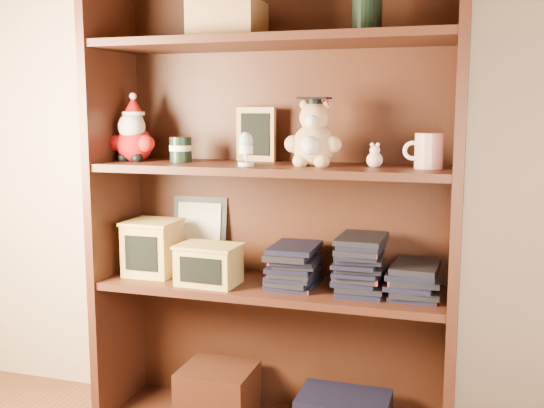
{
  "coord_description": "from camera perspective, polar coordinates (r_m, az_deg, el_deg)",
  "views": [
    {
      "loc": [
        0.51,
        -0.66,
        1.13
      ],
      "look_at": [
        -0.11,
        1.3,
        0.82
      ],
      "focal_mm": 42.0,
      "sensor_mm": 36.0,
      "label": 1
    }
  ],
  "objects": [
    {
      "name": "chalkboard_plaque",
      "position": [
        2.2,
        -1.43,
        6.19
      ],
      "size": [
        0.15,
        0.09,
        0.19
      ],
      "color": "#9E7547",
      "rests_on": "shelf_upper"
    },
    {
      "name": "book_stack_mid",
      "position": [
        2.05,
        7.81,
        -5.17
      ],
      "size": [
        0.14,
        0.2,
        0.19
      ],
      "color": "black",
      "rests_on": "shelf_lower"
    },
    {
      "name": "teacher_mug",
      "position": [
        1.98,
        13.81,
        4.64
      ],
      "size": [
        0.12,
        0.09,
        0.11
      ],
      "color": "silver",
      "rests_on": "shelf_upper"
    },
    {
      "name": "pink_figurine",
      "position": [
        1.99,
        9.19,
        4.12
      ],
      "size": [
        0.05,
        0.05,
        0.08
      ],
      "color": "beige",
      "rests_on": "shelf_upper"
    },
    {
      "name": "shelf_lower",
      "position": [
        2.14,
        0.0,
        -7.49
      ],
      "size": [
        1.14,
        0.33,
        0.02
      ],
      "color": "#3F1D12",
      "rests_on": "ground"
    },
    {
      "name": "egg_cup",
      "position": [
        2.01,
        -2.36,
        5.07
      ],
      "size": [
        0.05,
        0.05,
        0.11
      ],
      "color": "white",
      "rests_on": "shelf_upper"
    },
    {
      "name": "bookcase",
      "position": [
        2.14,
        0.34,
        -0.9
      ],
      "size": [
        1.2,
        0.35,
        1.6
      ],
      "color": "#3F1D12",
      "rests_on": "ground"
    },
    {
      "name": "shelf_upper",
      "position": [
        2.07,
        0.0,
        3.22
      ],
      "size": [
        1.14,
        0.33,
        0.02
      ],
      "color": "#3F1D12",
      "rests_on": "ground"
    },
    {
      "name": "teachers_tin",
      "position": [
        2.18,
        -8.18,
        4.88
      ],
      "size": [
        0.08,
        0.08,
        0.08
      ],
      "color": "black",
      "rests_on": "shelf_upper"
    },
    {
      "name": "treats_box",
      "position": [
        2.28,
        -10.64,
        -3.81
      ],
      "size": [
        0.18,
        0.18,
        0.19
      ],
      "color": "tan",
      "rests_on": "shelf_lower"
    },
    {
      "name": "santa_plush",
      "position": [
        2.26,
        -12.33,
        6.02
      ],
      "size": [
        0.17,
        0.12,
        0.24
      ],
      "color": "#A50F0F",
      "rests_on": "shelf_upper"
    },
    {
      "name": "grad_teddy_bear",
      "position": [
        2.02,
        3.76,
        5.83
      ],
      "size": [
        0.18,
        0.16,
        0.22
      ],
      "color": "tan",
      "rests_on": "shelf_upper"
    },
    {
      "name": "certificate_frame",
      "position": [
        2.35,
        -6.49,
        -2.54
      ],
      "size": [
        0.21,
        0.05,
        0.26
      ],
      "color": "black",
      "rests_on": "shelf_lower"
    },
    {
      "name": "book_stack_left",
      "position": [
        2.1,
        2.01,
        -5.44
      ],
      "size": [
        0.14,
        0.2,
        0.14
      ],
      "color": "black",
      "rests_on": "shelf_lower"
    },
    {
      "name": "book_stack_right",
      "position": [
        2.04,
        12.63,
        -6.74
      ],
      "size": [
        0.14,
        0.2,
        0.1
      ],
      "color": "black",
      "rests_on": "shelf_lower"
    },
    {
      "name": "pencils_box",
      "position": [
        2.13,
        -5.7,
        -5.38
      ],
      "size": [
        0.21,
        0.16,
        0.13
      ],
      "color": "tan",
      "rests_on": "shelf_lower"
    }
  ]
}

